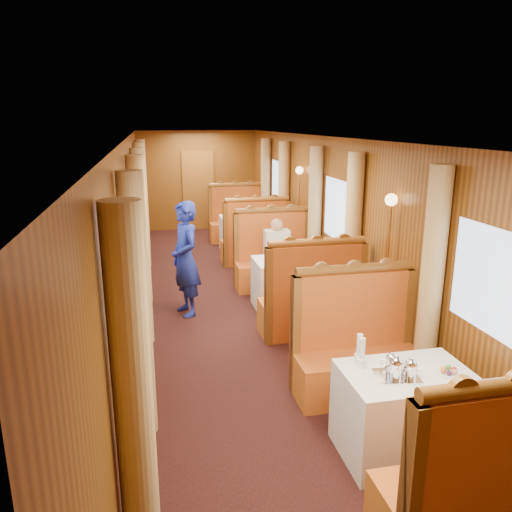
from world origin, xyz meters
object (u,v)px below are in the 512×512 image
object	(u,v)px
table_far	(245,234)
steward	(185,259)
rose_vase_mid	(291,248)
banquette_near_fwd	(483,494)
banquette_mid_fwd	(311,304)
banquette_mid_aft	(273,262)
teapot_back	(391,364)
table_near	(404,413)
teapot_left	(395,371)
teapot_right	(410,372)
table_mid	(290,284)
fruit_plate	(448,372)
rose_vase_far	(246,209)
banquette_near_aft	(356,354)
passenger	(277,248)
banquette_far_fwd	(255,242)
tea_tray	(397,376)
banquette_far_aft	(237,222)

from	to	relation	value
table_far	steward	bearing A→B (deg)	-114.03
rose_vase_mid	banquette_near_fwd	bearing A→B (deg)	-89.99
banquette_mid_fwd	steward	xyz separation A→B (m)	(-1.53, 1.08, 0.40)
banquette_mid_aft	teapot_back	size ratio (longest dim) A/B	8.94
table_near	banquette_near_fwd	size ratio (longest dim) A/B	0.78
teapot_left	steward	world-z (taller)	steward
teapot_left	rose_vase_mid	world-z (taller)	rose_vase_mid
teapot_back	rose_vase_mid	size ratio (longest dim) A/B	0.42
teapot_left	teapot_back	distance (m)	0.14
banquette_mid_fwd	teapot_right	size ratio (longest dim) A/B	8.21
table_far	steward	xyz separation A→B (m)	(-1.53, -3.43, 0.45)
banquette_near_fwd	table_mid	bearing A→B (deg)	90.00
table_mid	rose_vase_mid	bearing A→B (deg)	-93.13
teapot_right	fruit_plate	distance (m)	0.35
teapot_right	steward	bearing A→B (deg)	126.05
rose_vase_mid	rose_vase_far	world-z (taller)	same
banquette_mid_fwd	banquette_near_aft	bearing A→B (deg)	-90.00
banquette_near_aft	steward	bearing A→B (deg)	120.92
banquette_near_fwd	passenger	world-z (taller)	banquette_near_fwd
table_mid	table_far	xyz separation A→B (m)	(0.00, 3.50, 0.00)
banquette_near_fwd	rose_vase_mid	bearing A→B (deg)	90.01
banquette_far_fwd	teapot_left	size ratio (longest dim) A/B	7.19
rose_vase_mid	steward	xyz separation A→B (m)	(-1.53, 0.08, -0.10)
teapot_back	banquette_near_fwd	bearing A→B (deg)	-61.77
fruit_plate	steward	xyz separation A→B (m)	(-1.84, 3.66, 0.06)
tea_tray	steward	xyz separation A→B (m)	(-1.40, 3.62, 0.07)
banquette_far_fwd	teapot_back	size ratio (longest dim) A/B	8.94
banquette_mid_aft	fruit_plate	xyz separation A→B (m)	(0.31, -4.61, 0.35)
fruit_plate	banquette_near_aft	bearing A→B (deg)	105.45
banquette_far_aft	rose_vase_far	bearing A→B (deg)	-89.72
banquette_near_aft	teapot_left	bearing A→B (deg)	-98.29
table_far	teapot_left	size ratio (longest dim) A/B	5.64
banquette_far_fwd	fruit_plate	xyz separation A→B (m)	(0.31, -6.08, 0.35)
teapot_back	fruit_plate	xyz separation A→B (m)	(0.44, -0.14, -0.04)
banquette_mid_fwd	teapot_back	bearing A→B (deg)	-93.10
banquette_mid_fwd	banquette_far_aft	xyz separation A→B (m)	(0.00, 5.53, 0.00)
banquette_far_aft	teapot_left	distance (m)	8.11
banquette_near_fwd	table_mid	xyz separation A→B (m)	(0.00, 4.51, -0.05)
banquette_near_fwd	table_mid	size ratio (longest dim) A/B	1.28
table_near	tea_tray	distance (m)	0.41
banquette_far_aft	fruit_plate	xyz separation A→B (m)	(0.31, -8.11, 0.35)
banquette_mid_aft	tea_tray	distance (m)	4.58
table_near	fruit_plate	bearing A→B (deg)	-16.94
banquette_near_fwd	fruit_plate	xyz separation A→B (m)	(0.31, 0.92, 0.35)
banquette_far_fwd	banquette_mid_fwd	bearing A→B (deg)	-90.00
table_far	rose_vase_mid	size ratio (longest dim) A/B	2.92
banquette_mid_fwd	teapot_back	xyz separation A→B (m)	(-0.13, -2.44, 0.39)
banquette_near_aft	banquette_far_aft	bearing A→B (deg)	90.00
table_far	steward	world-z (taller)	steward
banquette_near_aft	tea_tray	size ratio (longest dim) A/B	3.94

